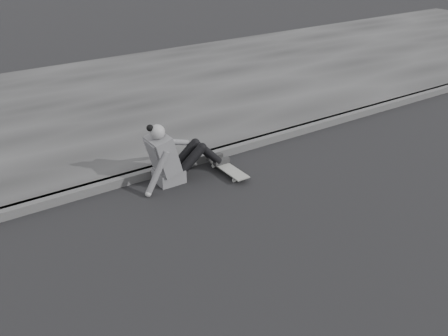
% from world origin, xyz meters
% --- Properties ---
extents(ground, '(80.00, 80.00, 0.00)m').
position_xyz_m(ground, '(0.00, 0.00, 0.00)').
color(ground, black).
rests_on(ground, ground).
extents(curb, '(24.00, 0.16, 0.12)m').
position_xyz_m(curb, '(0.00, 2.58, 0.06)').
color(curb, '#454545').
rests_on(curb, ground).
extents(sidewalk, '(24.00, 6.00, 0.12)m').
position_xyz_m(sidewalk, '(0.00, 5.60, 0.06)').
color(sidewalk, '#323232').
rests_on(sidewalk, ground).
extents(skateboard, '(0.20, 0.78, 0.09)m').
position_xyz_m(skateboard, '(-1.92, 2.05, 0.07)').
color(skateboard, '#AAAAA5').
rests_on(skateboard, ground).
extents(seated_woman, '(1.38, 0.46, 0.88)m').
position_xyz_m(seated_woman, '(-2.65, 2.30, 0.36)').
color(seated_woman, '#5A5A5D').
rests_on(seated_woman, ground).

